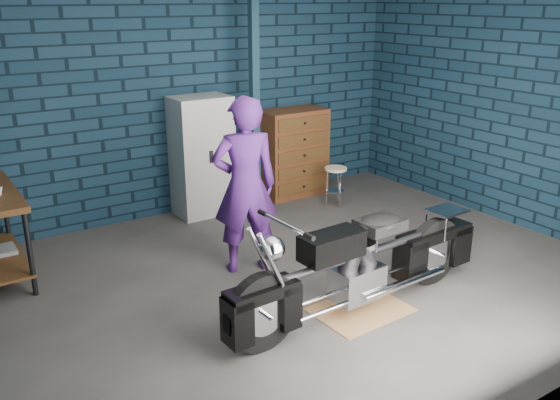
# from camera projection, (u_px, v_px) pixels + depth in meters

# --- Properties ---
(ground) EXTENTS (6.00, 6.00, 0.00)m
(ground) POSITION_uv_depth(u_px,v_px,m) (308.00, 275.00, 6.07)
(ground) COLOR #4C4947
(ground) RESTS_ON ground
(room_walls) EXTENTS (6.02, 5.01, 2.71)m
(room_walls) POSITION_uv_depth(u_px,v_px,m) (279.00, 81.00, 5.88)
(room_walls) COLOR #102637
(room_walls) RESTS_ON ground
(support_post) EXTENTS (0.10, 0.10, 2.70)m
(support_post) POSITION_uv_depth(u_px,v_px,m) (255.00, 109.00, 7.45)
(support_post) COLOR #132F3D
(support_post) RESTS_ON ground
(drip_mat) EXTENTS (0.87, 0.67, 0.01)m
(drip_mat) POSITION_uv_depth(u_px,v_px,m) (360.00, 309.00, 5.38)
(drip_mat) COLOR olive
(drip_mat) RESTS_ON ground
(motorcycle) EXTENTS (2.42, 0.75, 1.05)m
(motorcycle) POSITION_uv_depth(u_px,v_px,m) (363.00, 257.00, 5.21)
(motorcycle) COLOR black
(motorcycle) RESTS_ON ground
(person) EXTENTS (0.76, 0.62, 1.81)m
(person) POSITION_uv_depth(u_px,v_px,m) (245.00, 186.00, 5.92)
(person) COLOR #4F2078
(person) RESTS_ON ground
(locker) EXTENTS (0.71, 0.51, 1.53)m
(locker) POSITION_uv_depth(u_px,v_px,m) (202.00, 156.00, 7.54)
(locker) COLOR beige
(locker) RESTS_ON ground
(tool_chest) EXTENTS (0.92, 0.51, 1.22)m
(tool_chest) POSITION_uv_depth(u_px,v_px,m) (294.00, 153.00, 8.33)
(tool_chest) COLOR brown
(tool_chest) RESTS_ON ground
(shop_stool) EXTENTS (0.37, 0.37, 0.54)m
(shop_stool) POSITION_uv_depth(u_px,v_px,m) (335.00, 187.00, 7.96)
(shop_stool) COLOR beige
(shop_stool) RESTS_ON ground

